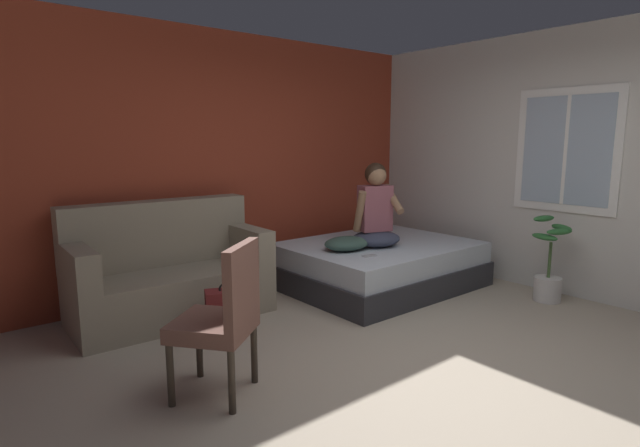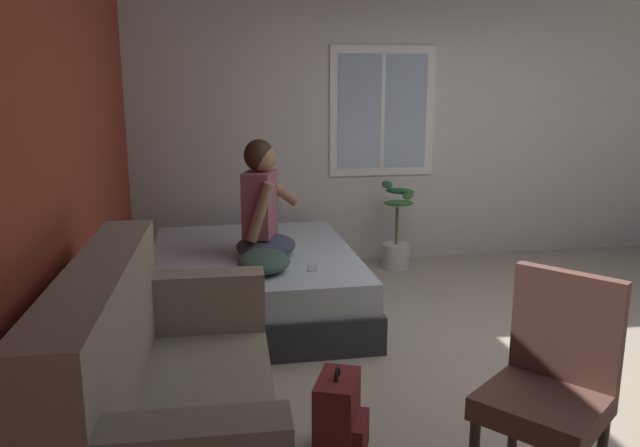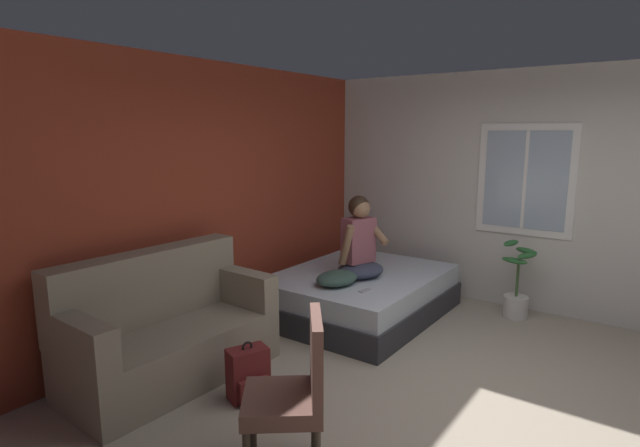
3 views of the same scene
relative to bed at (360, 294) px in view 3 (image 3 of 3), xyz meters
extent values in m
plane|color=tan|center=(-1.22, -1.77, -0.24)|extent=(40.00, 40.00, 0.00)
cube|color=#993823|center=(-1.22, 1.12, 1.11)|extent=(9.96, 0.16, 2.70)
cube|color=silver|center=(1.34, -1.77, 1.11)|extent=(0.16, 7.01, 2.70)
cube|color=white|center=(1.25, -1.37, 1.25)|extent=(0.02, 1.04, 1.24)
cube|color=#9EB2C6|center=(1.23, -1.37, 1.25)|extent=(0.01, 0.88, 1.08)
cube|color=white|center=(1.23, -1.37, 1.25)|extent=(0.01, 0.04, 1.08)
cube|color=#2D2D33|center=(0.00, 0.00, -0.11)|extent=(2.00, 1.58, 0.26)
cube|color=silver|center=(0.00, 0.00, 0.13)|extent=(1.94, 1.53, 0.22)
cube|color=gray|center=(-2.17, 0.47, -0.02)|extent=(1.73, 0.86, 0.44)
cube|color=gray|center=(-2.16, 0.77, 0.50)|extent=(1.71, 0.30, 0.60)
cube|color=gray|center=(-2.93, 0.50, 0.36)|extent=(0.21, 0.81, 0.32)
cube|color=gray|center=(-1.41, 0.44, 0.36)|extent=(0.21, 0.81, 0.32)
cylinder|color=#382D23|center=(-2.49, -0.72, -0.04)|extent=(0.04, 0.04, 0.40)
cylinder|color=#382D23|center=(-2.25, -1.03, -0.04)|extent=(0.04, 0.04, 0.40)
cube|color=brown|center=(-2.53, -1.00, 0.21)|extent=(0.65, 0.65, 0.10)
cube|color=brown|center=(-2.40, -1.16, 0.50)|extent=(0.40, 0.33, 0.48)
ellipsoid|color=#383D51|center=(-0.14, -0.09, 0.32)|extent=(0.63, 0.58, 0.16)
cube|color=#8C4C56|center=(-0.13, -0.05, 0.64)|extent=(0.38, 0.30, 0.48)
cylinder|color=#936B4C|center=(-0.34, -0.03, 0.62)|extent=(0.14, 0.23, 0.44)
cylinder|color=#936B4C|center=(0.00, -0.18, 0.74)|extent=(0.20, 0.38, 0.29)
sphere|color=#936B4C|center=(-0.14, -0.07, 0.99)|extent=(0.21, 0.21, 0.21)
ellipsoid|color=black|center=(-0.13, -0.05, 1.00)|extent=(0.29, 0.28, 0.23)
cube|color=maroon|center=(-2.03, -0.24, -0.04)|extent=(0.35, 0.28, 0.40)
cube|color=maroon|center=(-2.08, -0.34, -0.13)|extent=(0.24, 0.14, 0.18)
torus|color=black|center=(-2.03, -0.24, 0.18)|extent=(0.09, 0.05, 0.09)
ellipsoid|color=#385147|center=(-0.52, -0.04, 0.31)|extent=(0.52, 0.42, 0.14)
cube|color=#B7B7BC|center=(-0.53, -0.38, 0.25)|extent=(0.15, 0.09, 0.01)
cylinder|color=silver|center=(0.92, -1.44, -0.12)|extent=(0.26, 0.26, 0.24)
cylinder|color=#426033|center=(0.92, -1.44, 0.18)|extent=(0.03, 0.03, 0.36)
ellipsoid|color=#2D6B33|center=(0.82, -1.42, 0.42)|extent=(0.15, 0.29, 0.06)
ellipsoid|color=#2D6B33|center=(1.01, -1.49, 0.50)|extent=(0.22, 0.29, 0.06)
ellipsoid|color=#2D6B33|center=(0.94, -1.34, 0.58)|extent=(0.29, 0.15, 0.06)
ellipsoid|color=#2D6B33|center=(0.88, -1.53, 0.48)|extent=(0.30, 0.21, 0.06)
camera|label=1|loc=(-3.89, -3.70, 1.36)|focal=28.00mm
camera|label=2|loc=(-4.66, 0.32, 1.51)|focal=35.00mm
camera|label=3|loc=(-4.58, -2.75, 1.78)|focal=28.00mm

